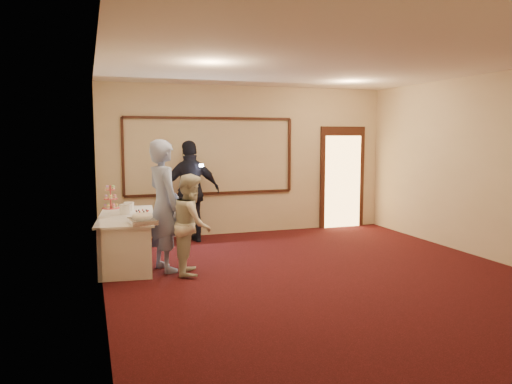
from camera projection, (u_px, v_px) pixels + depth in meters
floor at (323, 277)px, 7.12m from camera, size 7.00×7.00×0.00m
room_walls at (326, 134)px, 6.89m from camera, size 6.04×7.04×3.02m
wall_molding at (211, 156)px, 9.95m from camera, size 3.45×0.04×1.55m
doorway at (342, 178)px, 10.93m from camera, size 1.05×0.07×2.20m
buffet_table at (127, 239)px, 7.83m from camera, size 1.04×2.20×0.77m
pavlova_tray at (142, 218)px, 7.02m from camera, size 0.39×0.52×0.18m
cupcake_stand at (111, 199)px, 8.48m from camera, size 0.30×0.30×0.43m
plate_stack_a at (125, 209)px, 7.89m from camera, size 0.19×0.19×0.16m
plate_stack_b at (129, 206)px, 8.22m from camera, size 0.17×0.17×0.14m
tart at (142, 216)px, 7.55m from camera, size 0.29×0.29×0.06m
man at (164, 206)px, 7.36m from camera, size 0.65×0.81×1.95m
woman at (192, 224)px, 7.23m from camera, size 0.69×0.81×1.46m
guest at (191, 192)px, 9.36m from camera, size 1.17×0.59×1.92m
camera_flash at (201, 165)px, 9.11m from camera, size 0.07×0.04×0.05m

